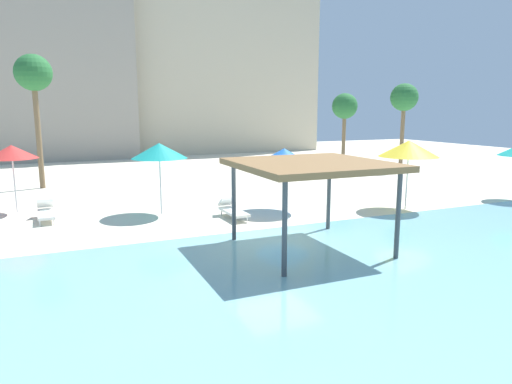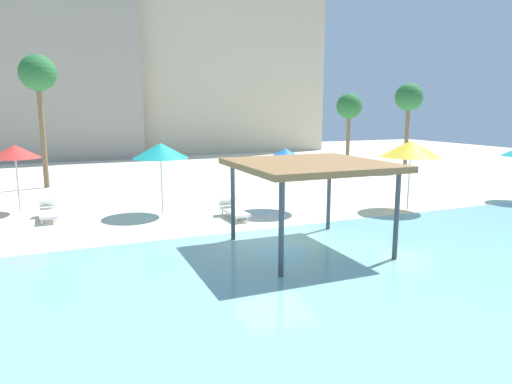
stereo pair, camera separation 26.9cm
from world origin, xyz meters
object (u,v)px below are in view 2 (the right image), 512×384
at_px(shade_pavilion, 310,167).
at_px(beach_umbrella_yellow_4, 411,149).
at_px(beach_umbrella_red_3, 15,152).
at_px(lounge_chair_2, 233,209).
at_px(palm_tree_1, 349,108).
at_px(palm_tree_2, 409,99).
at_px(palm_tree_0, 38,77).
at_px(beach_umbrella_teal_6, 160,151).
at_px(beach_umbrella_blue_2, 285,156).
at_px(lounge_chair_0, 48,211).

height_order(shade_pavilion, beach_umbrella_yellow_4, beach_umbrella_yellow_4).
relative_size(shade_pavilion, beach_umbrella_red_3, 1.52).
bearing_deg(lounge_chair_2, beach_umbrella_yellow_4, 76.23).
xyz_separation_m(palm_tree_1, palm_tree_2, (2.37, -3.67, 0.55)).
relative_size(beach_umbrella_red_3, palm_tree_0, 0.40).
height_order(beach_umbrella_red_3, beach_umbrella_yellow_4, beach_umbrella_yellow_4).
distance_m(beach_umbrella_yellow_4, palm_tree_0, 19.15).
height_order(beach_umbrella_teal_6, lounge_chair_2, beach_umbrella_teal_6).
height_order(shade_pavilion, palm_tree_0, palm_tree_0).
bearing_deg(beach_umbrella_blue_2, palm_tree_2, 32.11).
relative_size(shade_pavilion, beach_umbrella_teal_6, 1.47).
distance_m(shade_pavilion, lounge_chair_0, 10.71).
distance_m(beach_umbrella_teal_6, palm_tree_0, 10.51).
xyz_separation_m(shade_pavilion, palm_tree_0, (-7.75, 15.49, 3.39)).
bearing_deg(lounge_chair_2, palm_tree_0, -148.95).
distance_m(beach_umbrella_yellow_4, palm_tree_1, 15.54).
bearing_deg(palm_tree_1, palm_tree_2, -57.14).
bearing_deg(beach_umbrella_blue_2, beach_umbrella_teal_6, 163.11).
bearing_deg(shade_pavilion, lounge_chair_2, 98.18).
bearing_deg(beach_umbrella_blue_2, beach_umbrella_yellow_4, -19.91).
xyz_separation_m(lounge_chair_0, palm_tree_2, (22.88, 6.39, 4.60)).
distance_m(beach_umbrella_blue_2, lounge_chair_0, 9.65).
bearing_deg(lounge_chair_0, beach_umbrella_blue_2, 74.49).
distance_m(beach_umbrella_yellow_4, palm_tree_2, 13.77).
relative_size(palm_tree_1, palm_tree_2, 0.90).
height_order(beach_umbrella_red_3, palm_tree_0, palm_tree_0).
relative_size(beach_umbrella_blue_2, beach_umbrella_yellow_4, 0.90).
bearing_deg(beach_umbrella_yellow_4, lounge_chair_0, 164.21).
bearing_deg(palm_tree_1, beach_umbrella_teal_6, -146.32).
bearing_deg(palm_tree_0, palm_tree_2, -4.23).
bearing_deg(beach_umbrella_blue_2, palm_tree_1, 47.28).
xyz_separation_m(beach_umbrella_blue_2, palm_tree_1, (11.33, 12.27, 2.07)).
distance_m(lounge_chair_2, palm_tree_1, 19.09).
xyz_separation_m(shade_pavilion, beach_umbrella_blue_2, (1.74, 5.18, -0.23)).
bearing_deg(palm_tree_2, beach_umbrella_teal_6, -159.02).
distance_m(beach_umbrella_blue_2, palm_tree_1, 16.82).
distance_m(lounge_chair_0, palm_tree_0, 9.86).
height_order(beach_umbrella_blue_2, palm_tree_1, palm_tree_1).
relative_size(beach_umbrella_blue_2, palm_tree_2, 0.44).
height_order(shade_pavilion, palm_tree_2, palm_tree_2).
height_order(beach_umbrella_yellow_4, palm_tree_2, palm_tree_2).
distance_m(beach_umbrella_red_3, beach_umbrella_teal_6, 6.04).
bearing_deg(shade_pavilion, beach_umbrella_red_3, 132.86).
bearing_deg(beach_umbrella_teal_6, palm_tree_1, 33.68).
distance_m(shade_pavilion, palm_tree_0, 17.65).
bearing_deg(lounge_chair_2, beach_umbrella_red_3, -121.62).
xyz_separation_m(beach_umbrella_blue_2, lounge_chair_0, (-9.18, 2.20, -1.98)).
distance_m(beach_umbrella_teal_6, palm_tree_2, 20.02).
relative_size(beach_umbrella_teal_6, palm_tree_2, 0.48).
bearing_deg(beach_umbrella_red_3, palm_tree_0, 82.44).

